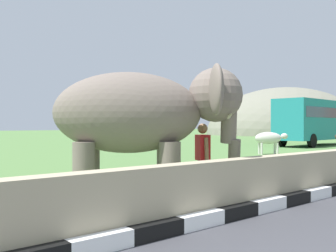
{
  "coord_description": "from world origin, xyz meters",
  "views": [
    {
      "loc": [
        -3.29,
        -0.05,
        1.63
      ],
      "look_at": [
        1.88,
        6.03,
        1.6
      ],
      "focal_mm": 41.01,
      "sensor_mm": 36.0,
      "label": 1
    }
  ],
  "objects_px": {
    "person_handler": "(203,156)",
    "cow_mid": "(269,139)",
    "bus_teal": "(313,119)",
    "elephant": "(145,115)"
  },
  "relations": [
    {
      "from": "cow_mid",
      "to": "bus_teal",
      "type": "bearing_deg",
      "value": 16.44
    },
    {
      "from": "bus_teal",
      "to": "person_handler",
      "type": "bearing_deg",
      "value": -156.84
    },
    {
      "from": "person_handler",
      "to": "elephant",
      "type": "bearing_deg",
      "value": 164.78
    },
    {
      "from": "elephant",
      "to": "bus_teal",
      "type": "bearing_deg",
      "value": 21.14
    },
    {
      "from": "elephant",
      "to": "person_handler",
      "type": "height_order",
      "value": "elephant"
    },
    {
      "from": "person_handler",
      "to": "bus_teal",
      "type": "height_order",
      "value": "bus_teal"
    },
    {
      "from": "elephant",
      "to": "person_handler",
      "type": "distance_m",
      "value": 1.67
    },
    {
      "from": "elephant",
      "to": "cow_mid",
      "type": "bearing_deg",
      "value": 24.58
    },
    {
      "from": "bus_teal",
      "to": "cow_mid",
      "type": "distance_m",
      "value": 10.5
    },
    {
      "from": "person_handler",
      "to": "cow_mid",
      "type": "relative_size",
      "value": 0.91
    }
  ]
}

